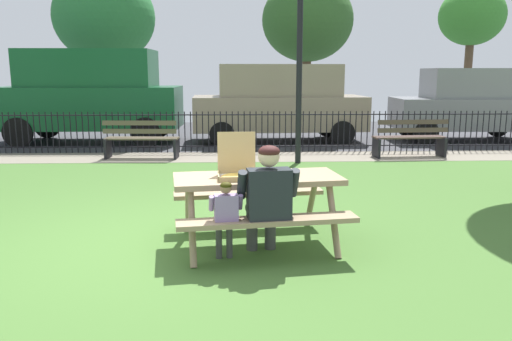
{
  "coord_description": "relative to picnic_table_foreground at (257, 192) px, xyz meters",
  "views": [
    {
      "loc": [
        0.97,
        -5.45,
        1.88
      ],
      "look_at": [
        1.18,
        0.39,
        0.75
      ],
      "focal_mm": 35.79,
      "sensor_mm": 36.0,
      "label": 1
    }
  ],
  "objects": [
    {
      "name": "lamp_post_walkway",
      "position": [
        1.05,
        5.12,
        2.15
      ],
      "size": [
        0.28,
        0.28,
        4.56
      ],
      "color": "black",
      "rests_on": "ground"
    },
    {
      "name": "cobblestone_walkway",
      "position": [
        -1.18,
        5.92,
        -0.6
      ],
      "size": [
        28.0,
        1.4,
        0.01
      ],
      "primitive_type": "cube",
      "color": "gray"
    },
    {
      "name": "park_bench_right",
      "position": [
        3.64,
        5.78,
        -0.18
      ],
      "size": [
        1.62,
        0.57,
        0.85
      ],
      "color": "brown",
      "rests_on": "ground"
    },
    {
      "name": "park_bench_center",
      "position": [
        -2.33,
        5.78,
        -0.18
      ],
      "size": [
        1.62,
        0.55,
        0.85
      ],
      "color": "brown",
      "rests_on": "ground"
    },
    {
      "name": "iron_fence_streetside",
      "position": [
        -1.18,
        6.62,
        -0.1
      ],
      "size": [
        19.21,
        0.03,
        0.97
      ],
      "color": "black",
      "rests_on": "ground"
    },
    {
      "name": "far_tree_midleft",
      "position": [
        -5.43,
        15.58,
        3.39
      ],
      "size": [
        3.94,
        3.94,
        5.77
      ],
      "color": "brown",
      "rests_on": "ground"
    },
    {
      "name": "parked_car_center",
      "position": [
        0.91,
        8.5,
        0.5
      ],
      "size": [
        4.68,
        2.12,
        2.08
      ],
      "color": "gray",
      "rests_on": "ground"
    },
    {
      "name": "parked_car_right",
      "position": [
        6.1,
        8.5,
        0.41
      ],
      "size": [
        3.97,
        1.98,
        1.98
      ],
      "color": "gray",
      "rests_on": "ground"
    },
    {
      "name": "far_tree_center",
      "position": [
        2.6,
        15.58,
        3.3
      ],
      "size": [
        3.63,
        3.63,
        5.55
      ],
      "color": "brown",
      "rests_on": "ground"
    },
    {
      "name": "street_asphalt",
      "position": [
        -1.18,
        10.34,
        -0.6
      ],
      "size": [
        28.0,
        7.44,
        0.01
      ],
      "primitive_type": "cube",
      "color": "#38383D"
    },
    {
      "name": "adult_at_table",
      "position": [
        0.08,
        -0.5,
        0.06
      ],
      "size": [
        0.63,
        0.63,
        1.19
      ],
      "color": "#444444",
      "rests_on": "ground"
    },
    {
      "name": "parked_car_left",
      "position": [
        -4.13,
        8.5,
        0.71
      ],
      "size": [
        4.72,
        2.11,
        2.46
      ],
      "color": "#13502A",
      "rests_on": "ground"
    },
    {
      "name": "far_tree_midright",
      "position": [
        9.25,
        15.58,
        3.46
      ],
      "size": [
        2.6,
        2.6,
        5.28
      ],
      "color": "brown",
      "rests_on": "ground"
    },
    {
      "name": "picnic_table_foreground",
      "position": [
        0.0,
        0.0,
        0.0
      ],
      "size": [
        1.99,
        1.71,
        0.79
      ],
      "color": "#9B8262",
      "rests_on": "ground"
    },
    {
      "name": "ground",
      "position": [
        -1.18,
        1.32,
        -0.61
      ],
      "size": [
        28.0,
        10.59,
        0.02
      ],
      "primitive_type": "cube",
      "color": "#446C2E"
    },
    {
      "name": "pizza_box_open",
      "position": [
        -0.22,
        -0.04,
        0.26
      ],
      "size": [
        0.43,
        0.46,
        0.47
      ],
      "color": "tan",
      "rests_on": "picnic_table_foreground"
    },
    {
      "name": "child_at_table",
      "position": [
        -0.34,
        -0.58,
        -0.08
      ],
      "size": [
        0.34,
        0.34,
        0.85
      ],
      "color": "#444444",
      "rests_on": "ground"
    }
  ]
}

